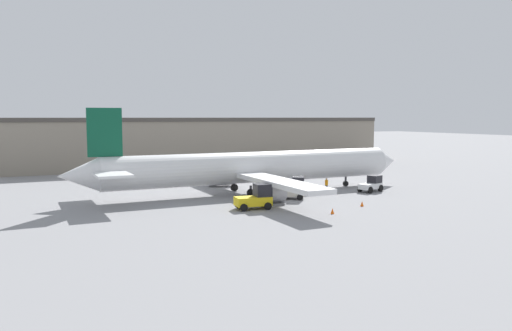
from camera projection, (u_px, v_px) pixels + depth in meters
name	position (u px, v px, depth m)	size (l,w,h in m)	color
ground_plane	(256.00, 193.00, 60.65)	(400.00, 400.00, 0.00)	gray
terminal_building	(195.00, 141.00, 98.56)	(74.53, 18.18, 9.07)	gray
airplane	(249.00, 168.00, 59.95)	(43.89, 34.81, 10.14)	silver
ground_crew_worker	(326.00, 185.00, 61.20)	(0.38, 0.38, 1.73)	#1E2338
baggage_tug	(372.00, 184.00, 61.52)	(3.61, 2.64, 1.97)	silver
belt_loader_truck	(293.00, 189.00, 56.06)	(3.49, 3.19, 2.51)	beige
pushback_tug	(256.00, 198.00, 49.85)	(3.76, 2.40, 2.51)	yellow
safety_cone_near	(362.00, 204.00, 51.42)	(0.36, 0.36, 0.55)	#EF590F
safety_cone_far	(332.00, 211.00, 47.40)	(0.36, 0.36, 0.55)	#EF590F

